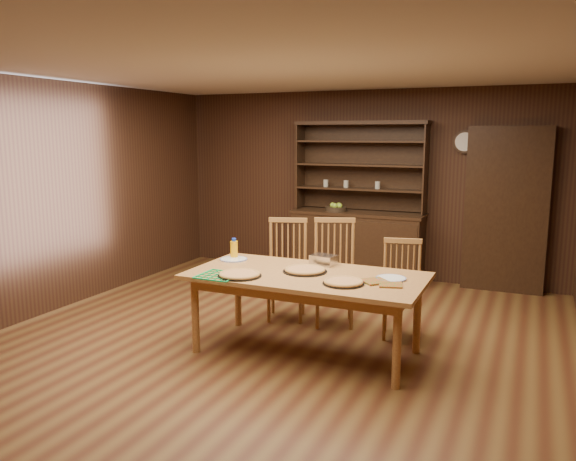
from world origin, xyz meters
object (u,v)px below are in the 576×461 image
at_px(china_hutch, 357,236).
at_px(chair_center, 334,268).
at_px(dining_table, 306,281).
at_px(chair_left, 287,265).
at_px(chair_right, 401,285).
at_px(juice_bottle, 234,249).

bearing_deg(china_hutch, chair_center, -80.34).
relative_size(dining_table, chair_left, 1.95).
bearing_deg(chair_right, chair_center, 160.28).
bearing_deg(chair_center, chair_right, -28.33).
bearing_deg(chair_left, juice_bottle, -136.16).
xyz_separation_m(chair_left, chair_right, (1.28, -0.07, -0.07)).
relative_size(china_hutch, chair_center, 1.94).
xyz_separation_m(chair_left, juice_bottle, (-0.33, -0.60, 0.27)).
relative_size(dining_table, juice_bottle, 10.24).
height_order(chair_left, chair_center, chair_center).
bearing_deg(juice_bottle, chair_left, 61.38).
bearing_deg(chair_right, dining_table, -141.73).
distance_m(china_hutch, juice_bottle, 2.59).
bearing_deg(chair_left, china_hutch, 66.11).
bearing_deg(juice_bottle, chair_center, 36.19).
bearing_deg(chair_right, china_hutch, 106.26).
bearing_deg(china_hutch, dining_table, -82.41).
bearing_deg(chair_center, juice_bottle, -164.29).
relative_size(china_hutch, chair_left, 1.99).
xyz_separation_m(china_hutch, dining_table, (0.38, -2.82, 0.08)).
xyz_separation_m(china_hutch, chair_right, (1.07, -2.00, -0.08)).
height_order(chair_center, chair_right, chair_center).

